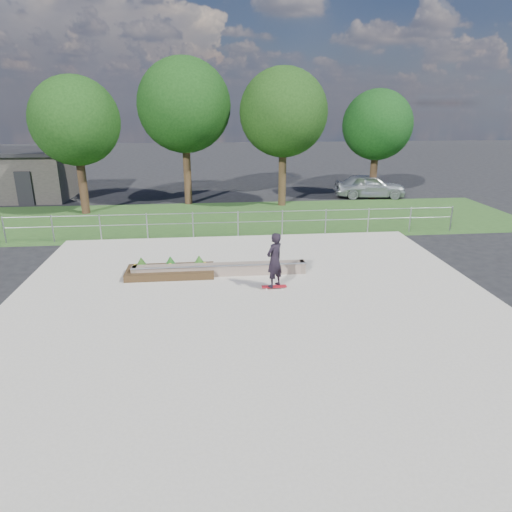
{
  "coord_description": "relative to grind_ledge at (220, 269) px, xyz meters",
  "views": [
    {
      "loc": [
        -1.19,
        -12.25,
        5.74
      ],
      "look_at": [
        0.2,
        1.5,
        1.1
      ],
      "focal_mm": 32.0,
      "sensor_mm": 36.0,
      "label": 1
    }
  ],
  "objects": [
    {
      "name": "tree_mid_right",
      "position": [
        3.95,
        11.36,
        4.97
      ],
      "size": [
        4.9,
        4.9,
        7.7
      ],
      "color": "#322214",
      "rests_on": "ground"
    },
    {
      "name": "building",
      "position": [
        -13.05,
        15.35,
        1.25
      ],
      "size": [
        8.4,
        5.4,
        3.0
      ],
      "color": "#302D2B",
      "rests_on": "ground"
    },
    {
      "name": "ground",
      "position": [
        0.95,
        -2.64,
        -0.26
      ],
      "size": [
        120.0,
        120.0,
        0.0
      ],
      "primitive_type": "plane",
      "color": "black",
      "rests_on": "ground"
    },
    {
      "name": "parked_car",
      "position": [
        9.88,
        13.15,
        0.49
      ],
      "size": [
        4.57,
        2.24,
        1.5
      ],
      "primitive_type": "imported",
      "rotation": [
        0.0,
        0.0,
        1.46
      ],
      "color": "#9FA4A8",
      "rests_on": "ground"
    },
    {
      "name": "grind_ledge",
      "position": [
        0.0,
        0.0,
        0.0
      ],
      "size": [
        6.0,
        0.44,
        0.43
      ],
      "color": "#6A594E",
      "rests_on": "concrete_slab"
    },
    {
      "name": "fence",
      "position": [
        0.95,
        4.86,
        0.51
      ],
      "size": [
        20.06,
        0.06,
        1.2
      ],
      "color": "gray",
      "rests_on": "ground"
    },
    {
      "name": "grass_verge",
      "position": [
        0.95,
        8.36,
        -0.25
      ],
      "size": [
        30.0,
        8.0,
        0.02
      ],
      "primitive_type": "cube",
      "color": "#25471C",
      "rests_on": "ground"
    },
    {
      "name": "tree_far_left",
      "position": [
        -7.05,
        10.36,
        4.59
      ],
      "size": [
        4.55,
        4.55,
        7.15
      ],
      "color": "#301E13",
      "rests_on": "ground"
    },
    {
      "name": "concrete_slab",
      "position": [
        0.95,
        -2.64,
        -0.23
      ],
      "size": [
        15.0,
        15.0,
        0.06
      ],
      "primitive_type": "cube",
      "color": "#A39E91",
      "rests_on": "ground"
    },
    {
      "name": "skateboarder",
      "position": [
        1.71,
        -1.4,
        0.76
      ],
      "size": [
        0.8,
        0.75,
        1.86
      ],
      "color": "silver",
      "rests_on": "concrete_slab"
    },
    {
      "name": "planter_bed",
      "position": [
        -1.71,
        0.21,
        -0.02
      ],
      "size": [
        3.0,
        1.2,
        0.61
      ],
      "color": "black",
      "rests_on": "concrete_slab"
    },
    {
      "name": "tree_far_right",
      "position": [
        9.95,
        12.86,
        4.21
      ],
      "size": [
        4.2,
        4.2,
        6.6
      ],
      "color": "black",
      "rests_on": "ground"
    },
    {
      "name": "tree_mid_left",
      "position": [
        -1.55,
        12.36,
        5.34
      ],
      "size": [
        5.25,
        5.25,
        8.25
      ],
      "color": "#332114",
      "rests_on": "ground"
    }
  ]
}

